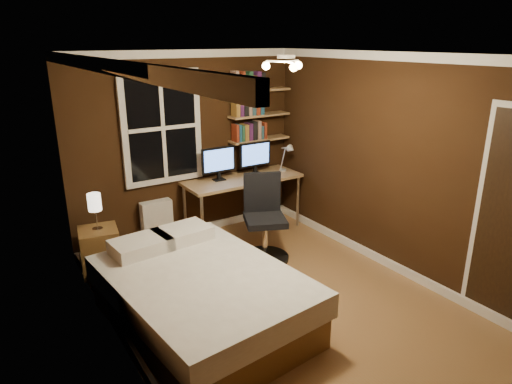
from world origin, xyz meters
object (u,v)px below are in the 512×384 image
monitor_right (255,158)px  desk_lamp (286,157)px  desk (243,182)px  nightstand (100,251)px  bedside_lamp (96,212)px  office_chair (264,227)px  bed (201,297)px  radiator (157,223)px  monitor_left (219,164)px

monitor_right → desk_lamp: bearing=-20.9°
desk → desk_lamp: desk_lamp is taller
nightstand → bedside_lamp: 0.49m
bedside_lamp → desk: 2.05m
nightstand → desk: desk is taller
monitor_right → desk: bearing=-162.2°
desk → office_chair: (-0.22, -0.88, -0.31)m
bed → bedside_lamp: (-0.53, 1.60, 0.46)m
desk → desk_lamp: 0.75m
bed → monitor_right: 2.64m
radiator → desk: size_ratio=0.37×
bedside_lamp → desk_lamp: (2.73, 0.06, 0.25)m
monitor_right → bed: bearing=-134.3°
radiator → bed: bearing=-99.1°
monitor_left → monitor_right: bearing=0.0°
bedside_lamp → monitor_left: monitor_left is taller
office_chair → bed: bearing=-123.3°
nightstand → monitor_left: 1.89m
nightstand → bedside_lamp: size_ratio=1.24×
monitor_right → office_chair: monitor_right is taller
bed → radiator: (0.31, 1.96, 0.01)m
office_chair → monitor_right: bearing=86.6°
nightstand → office_chair: size_ratio=0.50×
bedside_lamp → monitor_right: monitor_right is taller
nightstand → monitor_right: 2.43m
radiator → monitor_right: (1.46, -0.14, 0.72)m
bedside_lamp → office_chair: bearing=-22.2°
monitor_left → monitor_right: 0.59m
bedside_lamp → radiator: bedside_lamp is taller
desk → office_chair: 0.96m
desk → desk_lamp: size_ratio=3.79×
radiator → desk_lamp: (1.89, -0.30, 0.71)m
radiator → monitor_left: size_ratio=1.23×
nightstand → radiator: bearing=33.1°
desk → nightstand: bearing=-176.1°
bed → radiator: size_ratio=3.58×
desk → monitor_right: bearing=17.8°
desk → office_chair: office_chair is taller
radiator → office_chair: (0.98, -1.10, 0.11)m
desk → monitor_left: 0.45m
office_chair → desk: bearing=99.0°
bedside_lamp → radiator: size_ratio=0.71×
nightstand → radiator: (0.84, 0.36, 0.04)m
radiator → office_chair: 1.48m
bedside_lamp → office_chair: size_ratio=0.41×
bedside_lamp → desk_lamp: desk_lamp is taller
radiator → desk_lamp: bearing=-9.1°
nightstand → desk_lamp: (2.73, 0.06, 0.74)m
radiator → desk: (1.20, -0.22, 0.43)m
bed → monitor_right: size_ratio=4.40×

